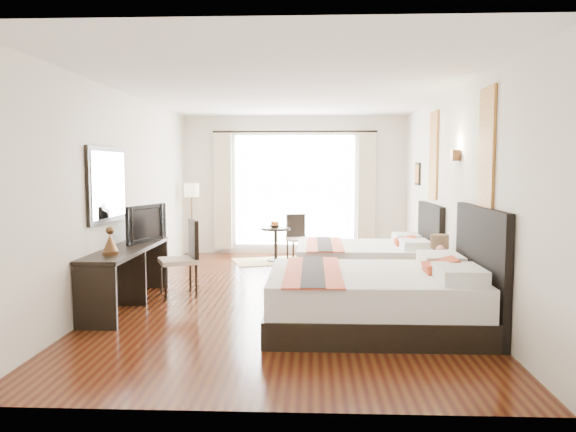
{
  "coord_description": "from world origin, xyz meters",
  "views": [
    {
      "loc": [
        0.36,
        -7.67,
        1.77
      ],
      "look_at": [
        0.02,
        0.12,
        1.09
      ],
      "focal_mm": 35.0,
      "sensor_mm": 36.0,
      "label": 1
    }
  ],
  "objects_px": {
    "side_table": "(276,245)",
    "window_chair": "(298,246)",
    "console_desk": "(128,277)",
    "desk_chair": "(180,273)",
    "nightstand": "(440,283)",
    "floor_lamp": "(192,195)",
    "bed_near": "(381,296)",
    "bed_far": "(368,260)",
    "table_lamp": "(440,244)",
    "vase": "(440,262)",
    "fruit_bowl": "(275,226)",
    "television": "(141,223)"
  },
  "relations": [
    {
      "from": "side_table",
      "to": "window_chair",
      "type": "distance_m",
      "value": 0.46
    },
    {
      "from": "console_desk",
      "to": "window_chair",
      "type": "height_order",
      "value": "window_chair"
    },
    {
      "from": "desk_chair",
      "to": "window_chair",
      "type": "bearing_deg",
      "value": -140.48
    },
    {
      "from": "nightstand",
      "to": "floor_lamp",
      "type": "relative_size",
      "value": 0.38
    },
    {
      "from": "bed_near",
      "to": "bed_far",
      "type": "relative_size",
      "value": 1.11
    },
    {
      "from": "bed_near",
      "to": "floor_lamp",
      "type": "relative_size",
      "value": 1.63
    },
    {
      "from": "table_lamp",
      "to": "vase",
      "type": "bearing_deg",
      "value": -99.83
    },
    {
      "from": "desk_chair",
      "to": "fruit_bowl",
      "type": "distance_m",
      "value": 3.12
    },
    {
      "from": "bed_far",
      "to": "fruit_bowl",
      "type": "xyz_separation_m",
      "value": [
        -1.58,
        1.67,
        0.35
      ]
    },
    {
      "from": "bed_near",
      "to": "side_table",
      "type": "distance_m",
      "value": 4.53
    },
    {
      "from": "television",
      "to": "fruit_bowl",
      "type": "relative_size",
      "value": 4.34
    },
    {
      "from": "nightstand",
      "to": "table_lamp",
      "type": "relative_size",
      "value": 1.44
    },
    {
      "from": "table_lamp",
      "to": "side_table",
      "type": "height_order",
      "value": "table_lamp"
    },
    {
      "from": "television",
      "to": "window_chair",
      "type": "distance_m",
      "value": 3.79
    },
    {
      "from": "console_desk",
      "to": "desk_chair",
      "type": "height_order",
      "value": "desk_chair"
    },
    {
      "from": "nightstand",
      "to": "window_chair",
      "type": "xyz_separation_m",
      "value": [
        -1.93,
        3.29,
        -0.0
      ]
    },
    {
      "from": "vase",
      "to": "console_desk",
      "type": "bearing_deg",
      "value": -177.14
    },
    {
      "from": "bed_far",
      "to": "television",
      "type": "bearing_deg",
      "value": -158.44
    },
    {
      "from": "nightstand",
      "to": "fruit_bowl",
      "type": "bearing_deg",
      "value": 127.07
    },
    {
      "from": "bed_near",
      "to": "bed_far",
      "type": "xyz_separation_m",
      "value": [
        0.11,
        2.64,
        -0.03
      ]
    },
    {
      "from": "nightstand",
      "to": "bed_near",
      "type": "bearing_deg",
      "value": -127.75
    },
    {
      "from": "window_chair",
      "to": "console_desk",
      "type": "bearing_deg",
      "value": -51.08
    },
    {
      "from": "vase",
      "to": "floor_lamp",
      "type": "xyz_separation_m",
      "value": [
        -3.98,
        3.63,
        0.66
      ]
    },
    {
      "from": "bed_near",
      "to": "floor_lamp",
      "type": "distance_m",
      "value": 5.66
    },
    {
      "from": "fruit_bowl",
      "to": "window_chair",
      "type": "distance_m",
      "value": 0.62
    },
    {
      "from": "bed_far",
      "to": "nightstand",
      "type": "height_order",
      "value": "bed_far"
    },
    {
      "from": "floor_lamp",
      "to": "desk_chair",
      "type": "bearing_deg",
      "value": -80.73
    },
    {
      "from": "console_desk",
      "to": "bed_near",
      "type": "bearing_deg",
      "value": -14.75
    },
    {
      "from": "bed_far",
      "to": "desk_chair",
      "type": "distance_m",
      "value": 2.96
    },
    {
      "from": "television",
      "to": "window_chair",
      "type": "bearing_deg",
      "value": -15.99
    },
    {
      "from": "floor_lamp",
      "to": "fruit_bowl",
      "type": "bearing_deg",
      "value": -11.56
    },
    {
      "from": "desk_chair",
      "to": "side_table",
      "type": "xyz_separation_m",
      "value": [
        1.13,
        2.88,
        0.0
      ]
    },
    {
      "from": "television",
      "to": "side_table",
      "type": "height_order",
      "value": "television"
    },
    {
      "from": "bed_far",
      "to": "fruit_bowl",
      "type": "distance_m",
      "value": 2.33
    },
    {
      "from": "floor_lamp",
      "to": "fruit_bowl",
      "type": "distance_m",
      "value": 1.77
    },
    {
      "from": "desk_chair",
      "to": "television",
      "type": "bearing_deg",
      "value": -19.03
    },
    {
      "from": "vase",
      "to": "side_table",
      "type": "relative_size",
      "value": 0.22
    },
    {
      "from": "side_table",
      "to": "fruit_bowl",
      "type": "relative_size",
      "value": 3.16
    },
    {
      "from": "side_table",
      "to": "fruit_bowl",
      "type": "bearing_deg",
      "value": 134.53
    },
    {
      "from": "bed_far",
      "to": "floor_lamp",
      "type": "distance_m",
      "value": 3.9
    },
    {
      "from": "fruit_bowl",
      "to": "side_table",
      "type": "bearing_deg",
      "value": -45.47
    },
    {
      "from": "nightstand",
      "to": "desk_chair",
      "type": "distance_m",
      "value": 3.49
    },
    {
      "from": "floor_lamp",
      "to": "window_chair",
      "type": "height_order",
      "value": "floor_lamp"
    },
    {
      "from": "floor_lamp",
      "to": "side_table",
      "type": "relative_size",
      "value": 2.28
    },
    {
      "from": "table_lamp",
      "to": "television",
      "type": "bearing_deg",
      "value": 178.72
    },
    {
      "from": "floor_lamp",
      "to": "bed_far",
      "type": "bearing_deg",
      "value": -31.92
    },
    {
      "from": "television",
      "to": "side_table",
      "type": "xyz_separation_m",
      "value": [
        1.65,
        2.92,
        -0.69
      ]
    },
    {
      "from": "vase",
      "to": "bed_far",
      "type": "bearing_deg",
      "value": 115.17
    },
    {
      "from": "console_desk",
      "to": "desk_chair",
      "type": "bearing_deg",
      "value": 47.79
    },
    {
      "from": "television",
      "to": "floor_lamp",
      "type": "xyz_separation_m",
      "value": [
        -0.01,
        3.27,
        0.22
      ]
    }
  ]
}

